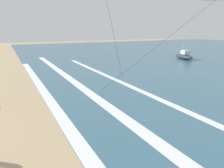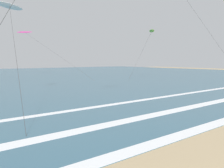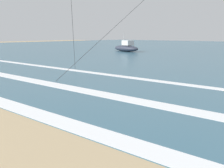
# 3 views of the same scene
# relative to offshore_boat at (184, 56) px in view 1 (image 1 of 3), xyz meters

# --- Properties ---
(wave_foam_shoreline) EXTENTS (49.03, 0.76, 0.01)m
(wave_foam_shoreline) POSITION_rel_offshore_boat_xyz_m (17.35, -26.17, -0.54)
(wave_foam_shoreline) COLOR white
(wave_foam_shoreline) RESTS_ON ocean_surface
(wave_foam_mid_break) EXTENTS (58.88, 0.84, 0.01)m
(wave_foam_mid_break) POSITION_rel_offshore_boat_xyz_m (15.62, -22.77, -0.54)
(wave_foam_mid_break) COLOR white
(wave_foam_mid_break) RESTS_ON ocean_surface
(wave_foam_outer_break) EXTENTS (48.76, 0.62, 0.01)m
(wave_foam_outer_break) POSITION_rel_offshore_boat_xyz_m (17.07, -18.50, -0.54)
(wave_foam_outer_break) COLOR white
(wave_foam_outer_break) RESTS_ON ocean_surface
(offshore_boat) EXTENTS (5.47, 3.09, 2.70)m
(offshore_boat) POSITION_rel_offshore_boat_xyz_m (0.00, 0.00, 0.00)
(offshore_boat) COLOR #2D3342
(offshore_boat) RESTS_ON ground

